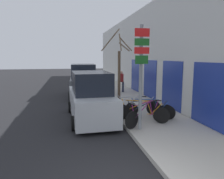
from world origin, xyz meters
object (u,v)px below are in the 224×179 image
at_px(signpost, 141,74).
at_px(bicycle_2, 147,111).
at_px(parked_car_1, 83,82).
at_px(pedestrian_near, 121,80).
at_px(parked_car_0, 91,98).
at_px(bicycle_1, 141,112).
at_px(bicycle_4, 134,107).
at_px(street_tree, 119,71).
at_px(bicycle_3, 149,110).
at_px(bicycle_0, 146,115).

distance_m(signpost, bicycle_2, 2.30).
xyz_separation_m(parked_car_1, pedestrian_near, (3.05, 0.71, 0.04)).
height_order(signpost, parked_car_0, signpost).
distance_m(bicycle_2, parked_car_0, 2.66).
bearing_deg(parked_car_1, bicycle_2, -69.09).
bearing_deg(bicycle_1, parked_car_1, 49.83).
bearing_deg(pedestrian_near, bicycle_4, 100.39).
bearing_deg(pedestrian_near, street_tree, 93.72).
bearing_deg(bicycle_1, street_tree, 38.67).
distance_m(signpost, street_tree, 4.27).
xyz_separation_m(parked_car_0, pedestrian_near, (3.12, 6.74, 0.11)).
relative_size(bicycle_3, street_tree, 0.45).
relative_size(parked_car_0, pedestrian_near, 2.89).
height_order(signpost, pedestrian_near, signpost).
xyz_separation_m(bicycle_1, bicycle_4, (-0.00, 0.97, 0.01)).
relative_size(bicycle_0, bicycle_4, 0.82).
bearing_deg(parked_car_1, bicycle_1, -72.22).
bearing_deg(signpost, bicycle_2, 58.56).
bearing_deg(signpost, bicycle_4, 78.66).
xyz_separation_m(bicycle_3, parked_car_1, (-2.54, 6.81, 0.55)).
bearing_deg(parked_car_1, parked_car_0, -88.17).
relative_size(signpost, pedestrian_near, 2.36).
bearing_deg(pedestrian_near, bicycle_3, 105.15).
height_order(bicycle_2, parked_car_0, parked_car_0).
height_order(bicycle_1, bicycle_4, bicycle_4).
bearing_deg(street_tree, pedestrian_near, 74.66).
height_order(signpost, street_tree, street_tree).
bearing_deg(parked_car_1, bicycle_0, -73.03).
xyz_separation_m(parked_car_0, street_tree, (1.82, 1.99, 1.10)).
height_order(bicycle_0, bicycle_4, bicycle_0).
relative_size(bicycle_3, pedestrian_near, 1.17).
relative_size(parked_car_0, parked_car_1, 1.06).
bearing_deg(bicycle_1, pedestrian_near, 26.89).
xyz_separation_m(bicycle_4, pedestrian_near, (1.07, 7.00, 0.56)).
xyz_separation_m(bicycle_0, bicycle_3, (0.53, 0.96, -0.03)).
bearing_deg(bicycle_3, street_tree, 49.33).
xyz_separation_m(parked_car_1, street_tree, (1.75, -4.03, 1.03)).
relative_size(bicycle_2, bicycle_4, 0.94).
bearing_deg(bicycle_0, bicycle_3, -59.42).
relative_size(signpost, bicycle_2, 1.64).
xyz_separation_m(signpost, bicycle_1, (0.40, 1.03, -1.76)).
height_order(bicycle_4, street_tree, street_tree).
bearing_deg(street_tree, signpost, -92.26).
bearing_deg(pedestrian_near, parked_car_0, 84.22).
distance_m(bicycle_2, bicycle_3, 0.29).
distance_m(bicycle_1, bicycle_3, 0.70).
xyz_separation_m(bicycle_1, bicycle_3, (0.55, 0.44, -0.02)).
relative_size(bicycle_0, bicycle_3, 1.06).
bearing_deg(street_tree, bicycle_2, -78.82).
relative_size(bicycle_0, bicycle_1, 1.02).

